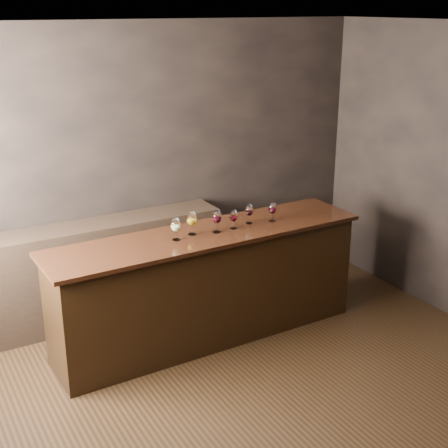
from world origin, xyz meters
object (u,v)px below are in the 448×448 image
bar_counter (207,288)px  glass_amber (192,220)px  glass_red_b (234,217)px  glass_red_d (273,209)px  glass_red_c (249,211)px  glass_white (176,226)px  back_bar_shelf (85,274)px  glass_red_a (217,217)px

bar_counter → glass_amber: 0.68m
bar_counter → glass_red_b: (0.26, -0.03, 0.65)m
glass_amber → glass_red_d: bearing=-3.7°
glass_red_b → glass_red_c: 0.20m
glass_red_c → glass_red_d: bearing=-14.8°
glass_white → glass_red_d: 0.99m
back_bar_shelf → glass_red_d: bearing=-29.5°
glass_red_a → glass_red_d: (0.59, 0.01, -0.02)m
bar_counter → glass_red_b: size_ratio=16.90×
bar_counter → glass_amber: (-0.13, 0.03, 0.67)m
bar_counter → glass_amber: glass_amber is taller
back_bar_shelf → glass_red_b: size_ratio=16.28×
bar_counter → glass_white: (-0.32, -0.03, 0.66)m
glass_white → glass_red_d: size_ratio=1.08×
glass_red_a → glass_red_d: 0.59m
back_bar_shelf → glass_red_a: size_ratio=13.43×
glass_amber → glass_red_b: size_ratio=1.20×
glass_red_c → glass_red_b: bearing=-164.0°
glass_white → glass_red_c: glass_white is taller
back_bar_shelf → glass_amber: bearing=-48.0°
glass_red_b → glass_red_d: glass_red_d is taller
bar_counter → glass_red_a: (0.08, -0.03, 0.67)m
glass_white → glass_red_c: bearing=4.6°
glass_white → bar_counter: bearing=5.7°
bar_counter → glass_amber: bearing=167.9°
bar_counter → glass_red_a: glass_red_a is taller
bar_counter → glass_white: 0.73m
back_bar_shelf → bar_counter: bearing=-44.1°
glass_red_d → glass_red_c: bearing=165.2°
glass_red_c → glass_amber: bearing=-179.5°
glass_white → glass_amber: glass_amber is taller
back_bar_shelf → glass_amber: glass_amber is taller
glass_white → glass_red_a: (0.40, -0.00, 0.01)m
bar_counter → glass_red_b: glass_red_b is taller
back_bar_shelf → glass_red_b: 1.57m
back_bar_shelf → glass_red_b: bearing=-37.7°
back_bar_shelf → glass_red_c: (1.33, -0.82, 0.66)m
back_bar_shelf → glass_red_a: 1.47m
bar_counter → glass_red_a: 0.68m
glass_red_b → glass_red_c: size_ratio=0.96×
glass_amber → glass_red_d: 0.81m
glass_red_c → glass_red_d: 0.23m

